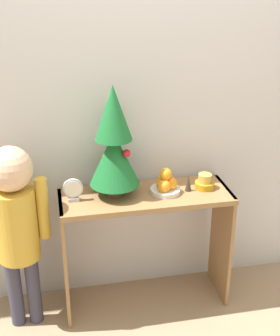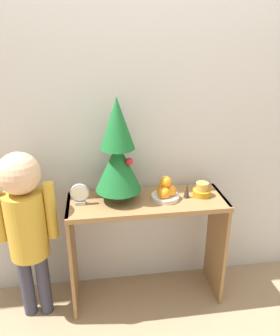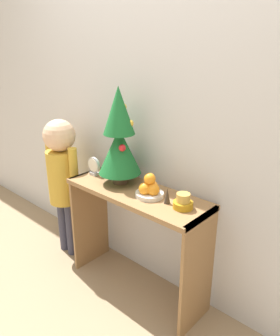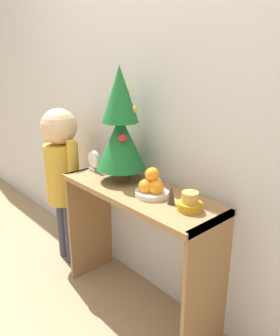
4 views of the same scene
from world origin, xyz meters
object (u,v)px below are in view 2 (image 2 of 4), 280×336
(mini_tree, at_px, (118,153))
(singing_bowl, at_px, (202,190))
(fruit_bowl, at_px, (166,191))
(desk_clock, at_px, (80,194))
(figurine, at_px, (187,191))
(child_figure, at_px, (25,218))

(mini_tree, xyz_separation_m, singing_bowl, (0.51, -0.02, -0.27))
(fruit_bowl, height_order, desk_clock, fruit_bowl)
(singing_bowl, distance_m, figurine, 0.10)
(singing_bowl, height_order, desk_clock, desk_clock)
(fruit_bowl, distance_m, child_figure, 0.83)
(fruit_bowl, height_order, singing_bowl, fruit_bowl)
(singing_bowl, relative_size, figurine, 1.19)
(figurine, relative_size, child_figure, 0.09)
(figurine, bearing_deg, desk_clock, 179.50)
(singing_bowl, relative_size, desk_clock, 0.87)
(figurine, bearing_deg, singing_bowl, 6.94)
(figurine, bearing_deg, fruit_bowl, 179.31)
(figurine, bearing_deg, child_figure, -177.26)
(singing_bowl, bearing_deg, fruit_bowl, -177.36)
(fruit_bowl, xyz_separation_m, singing_bowl, (0.23, 0.01, -0.01))
(fruit_bowl, relative_size, figurine, 1.81)
(fruit_bowl, distance_m, singing_bowl, 0.23)
(mini_tree, distance_m, child_figure, 0.64)
(mini_tree, height_order, desk_clock, mini_tree)
(fruit_bowl, bearing_deg, singing_bowl, 2.64)
(singing_bowl, bearing_deg, desk_clock, -179.48)
(mini_tree, relative_size, singing_bowl, 5.59)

